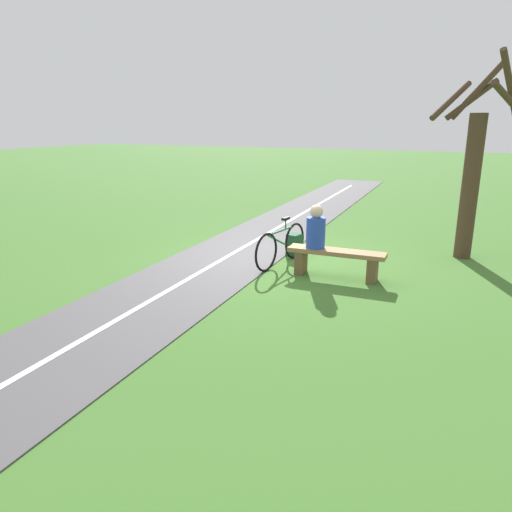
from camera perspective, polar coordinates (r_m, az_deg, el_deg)
name	(u,v)px	position (r m, az deg, el deg)	size (l,w,h in m)	color
ground_plane	(281,259)	(9.72, 2.98, -0.34)	(80.00, 80.00, 0.00)	#3D6B28
paved_path	(111,324)	(6.94, -17.02, -7.80)	(2.17, 36.00, 0.02)	#4C494C
path_centre_line	(111,323)	(6.93, -17.03, -7.73)	(0.10, 32.00, 0.00)	silver
bench	(336,258)	(8.60, 9.61, -0.30)	(1.75, 0.40, 0.51)	#937047
person_seated	(316,229)	(8.57, 7.22, 3.23)	(0.35, 0.35, 0.78)	#2847B7
bicycle	(281,245)	(9.24, 3.04, 1.30)	(0.36, 1.79, 0.92)	black
backpack	(295,245)	(9.92, 4.66, 1.33)	(0.33, 0.35, 0.46)	#1E4C2D
tree_near_bench	(473,168)	(10.44, 24.67, 9.61)	(1.75, 1.73, 3.95)	#473323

